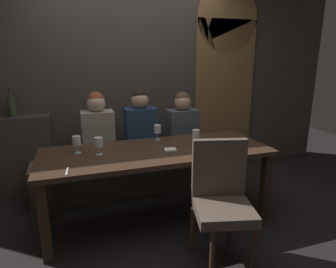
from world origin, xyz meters
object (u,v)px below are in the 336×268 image
(wine_bottle_pale_label, at_px, (12,106))
(wine_glass_center_front, at_px, (158,129))
(dining_table, at_px, (157,158))
(wine_glass_end_right, at_px, (77,141))
(wine_glass_center_back, at_px, (99,143))
(banquette_bench, at_px, (141,172))
(diner_far_end, at_px, (182,124))
(fork_on_table, at_px, (67,171))
(diner_redhead, at_px, (98,128))
(diner_bearded, at_px, (140,125))
(wine_glass_near_left, at_px, (196,134))
(chair_near_side, at_px, (221,194))

(wine_bottle_pale_label, distance_m, wine_glass_center_front, 1.68)
(dining_table, height_order, wine_glass_end_right, wine_glass_end_right)
(dining_table, relative_size, wine_glass_center_back, 13.41)
(banquette_bench, height_order, diner_far_end, diner_far_end)
(banquette_bench, distance_m, fork_on_table, 1.40)
(dining_table, bearing_deg, diner_far_end, 51.98)
(diner_redhead, relative_size, wine_glass_center_front, 4.78)
(diner_far_end, bearing_deg, diner_bearded, 178.23)
(wine_glass_end_right, height_order, fork_on_table, wine_glass_end_right)
(wine_glass_near_left, distance_m, wine_glass_center_front, 0.44)
(chair_near_side, distance_m, fork_on_table, 1.24)
(dining_table, height_order, diner_far_end, diner_far_end)
(banquette_bench, height_order, diner_bearded, diner_bearded)
(dining_table, bearing_deg, wine_glass_end_right, 169.61)
(wine_bottle_pale_label, relative_size, wine_glass_center_front, 1.99)
(banquette_bench, distance_m, wine_glass_center_front, 0.74)
(wine_glass_near_left, bearing_deg, wine_glass_center_front, 133.76)
(wine_glass_near_left, bearing_deg, fork_on_table, -165.75)
(wine_glass_center_front, distance_m, fork_on_table, 1.13)
(diner_redhead, xyz_separation_m, fork_on_table, (-0.34, -1.04, -0.08))
(chair_near_side, height_order, diner_bearded, diner_bearded)
(dining_table, relative_size, diner_bearded, 2.74)
(banquette_bench, distance_m, wine_glass_near_left, 1.02)
(banquette_bench, relative_size, wine_glass_near_left, 15.24)
(dining_table, height_order, wine_glass_near_left, wine_glass_near_left)
(banquette_bench, xyz_separation_m, diner_far_end, (0.53, -0.02, 0.58))
(wine_glass_near_left, bearing_deg, chair_near_side, -97.04)
(diner_redhead, bearing_deg, fork_on_table, -108.27)
(chair_near_side, height_order, wine_glass_near_left, chair_near_side)
(chair_near_side, height_order, diner_redhead, diner_redhead)
(chair_near_side, relative_size, wine_glass_center_front, 5.98)
(diner_bearded, bearing_deg, banquette_bench, 133.42)
(wine_glass_end_right, xyz_separation_m, wine_glass_center_front, (0.84, 0.19, 0.00))
(diner_bearded, distance_m, wine_glass_near_left, 0.80)
(chair_near_side, height_order, diner_far_end, diner_far_end)
(diner_redhead, xyz_separation_m, diner_bearded, (0.49, -0.04, 0.01))
(diner_bearded, distance_m, diner_far_end, 0.52)
(diner_redhead, xyz_separation_m, wine_glass_center_back, (-0.06, -0.70, 0.03))
(diner_far_end, distance_m, wine_glass_center_front, 0.55)
(banquette_bench, bearing_deg, wine_bottle_pale_label, 165.61)
(wine_glass_center_back, bearing_deg, diner_far_end, 31.27)
(diner_far_end, xyz_separation_m, wine_glass_end_right, (-1.26, -0.54, 0.05))
(wine_bottle_pale_label, xyz_separation_m, wine_glass_center_back, (0.84, -1.03, -0.22))
(banquette_bench, xyz_separation_m, wine_glass_end_right, (-0.73, -0.57, 0.63))
(wine_glass_center_front, bearing_deg, diner_bearded, 105.14)
(diner_redhead, relative_size, wine_glass_end_right, 4.78)
(chair_near_side, height_order, wine_bottle_pale_label, wine_bottle_pale_label)
(banquette_bench, height_order, wine_glass_center_front, wine_glass_center_front)
(wine_glass_near_left, bearing_deg, diner_redhead, 141.03)
(banquette_bench, bearing_deg, wine_glass_center_back, -128.89)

